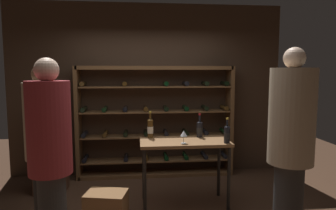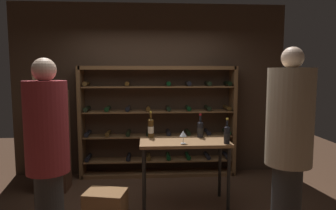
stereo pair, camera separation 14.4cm
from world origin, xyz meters
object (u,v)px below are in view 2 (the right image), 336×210
object	(u,v)px
person_bystander_red_print	(289,140)
wine_glass_stemmed_left	(183,134)
wine_crate	(106,205)
person_guest_plum_blouse	(44,138)
wine_bottle_green_slim	(200,129)
wine_bottle_amber_reserve	(227,134)
tasting_table	(185,148)
wine_rack	(159,122)
person_guest_blue_shirt	(47,147)
display_cabinet	(53,141)
wine_bottle_gold_foil	(151,128)

from	to	relation	value
person_bystander_red_print	wine_glass_stemmed_left	bearing A→B (deg)	-68.43
wine_crate	person_guest_plum_blouse	bearing A→B (deg)	-173.37
person_guest_plum_blouse	wine_bottle_green_slim	distance (m)	2.00
wine_crate	wine_bottle_amber_reserve	size ratio (longest dim) A/B	1.48
tasting_table	person_guest_plum_blouse	size ratio (longest dim) A/B	0.63
wine_rack	person_guest_blue_shirt	world-z (taller)	person_guest_blue_shirt
person_bystander_red_print	wine_glass_stemmed_left	xyz separation A→B (m)	(-0.93, 0.92, -0.12)
tasting_table	wine_rack	bearing A→B (deg)	103.89
tasting_table	wine_crate	xyz separation A→B (m)	(-1.00, -0.30, -0.60)
wine_rack	person_bystander_red_print	xyz separation A→B (m)	(1.18, -2.27, 0.19)
person_bystander_red_print	person_guest_blue_shirt	bearing A→B (deg)	-26.36
wine_bottle_green_slim	wine_glass_stemmed_left	size ratio (longest dim) A/B	1.98
person_guest_plum_blouse	person_bystander_red_print	distance (m)	2.66
wine_rack	wine_bottle_amber_reserve	size ratio (longest dim) A/B	8.14
person_bystander_red_print	wine_bottle_amber_reserve	world-z (taller)	person_bystander_red_print
person_guest_blue_shirt	wine_bottle_green_slim	world-z (taller)	person_guest_blue_shirt
wine_rack	display_cabinet	bearing A→B (deg)	-161.32
person_guest_blue_shirt	wine_crate	size ratio (longest dim) A/B	3.97
wine_bottle_amber_reserve	wine_glass_stemmed_left	world-z (taller)	wine_bottle_amber_reserve
wine_rack	display_cabinet	distance (m)	1.71
wine_bottle_green_slim	wine_glass_stemmed_left	bearing A→B (deg)	-128.01
person_guest_plum_blouse	wine_glass_stemmed_left	size ratio (longest dim) A/B	11.20
display_cabinet	wine_bottle_green_slim	world-z (taller)	display_cabinet
person_guest_plum_blouse	display_cabinet	size ratio (longest dim) A/B	1.23
person_guest_blue_shirt	tasting_table	bearing A→B (deg)	132.94
person_guest_blue_shirt	display_cabinet	distance (m)	1.71
wine_glass_stemmed_left	person_guest_blue_shirt	bearing A→B (deg)	-150.01
tasting_table	person_bystander_red_print	xyz separation A→B (m)	(0.89, -1.08, 0.35)
wine_bottle_gold_foil	wine_rack	bearing A→B (deg)	81.48
person_guest_plum_blouse	tasting_table	bearing A→B (deg)	-137.16
wine_rack	wine_bottle_green_slim	distance (m)	1.13
display_cabinet	wine_bottle_green_slim	xyz separation A→B (m)	(2.14, -0.45, 0.24)
wine_bottle_amber_reserve	wine_bottle_green_slim	bearing A→B (deg)	124.88
wine_crate	wine_bottle_green_slim	bearing A→B (deg)	21.93
wine_rack	wine_bottle_amber_reserve	distance (m)	1.61
person_guest_blue_shirt	person_guest_plum_blouse	bearing A→B (deg)	-149.28
display_cabinet	wine_rack	bearing A→B (deg)	18.68
tasting_table	person_guest_blue_shirt	world-z (taller)	person_guest_blue_shirt
person_guest_blue_shirt	wine_bottle_gold_foil	world-z (taller)	person_guest_blue_shirt
wine_rack	wine_glass_stemmed_left	world-z (taller)	wine_rack
wine_rack	person_guest_plum_blouse	bearing A→B (deg)	-131.25
tasting_table	person_guest_plum_blouse	world-z (taller)	person_guest_plum_blouse
wine_bottle_gold_foil	wine_glass_stemmed_left	xyz separation A→B (m)	(0.40, -0.37, -0.01)
wine_crate	wine_bottle_gold_foil	xyz separation A→B (m)	(0.56, 0.52, 0.85)
display_cabinet	wine_bottle_gold_foil	distance (m)	1.55
person_guest_plum_blouse	person_bystander_red_print	bearing A→B (deg)	-165.14
display_cabinet	wine_bottle_gold_foil	world-z (taller)	display_cabinet
wine_bottle_gold_foil	wine_bottle_amber_reserve	world-z (taller)	wine_bottle_gold_foil
wine_rack	wine_glass_stemmed_left	bearing A→B (deg)	-79.26
wine_crate	display_cabinet	xyz separation A→B (m)	(-0.90, 0.95, 0.58)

